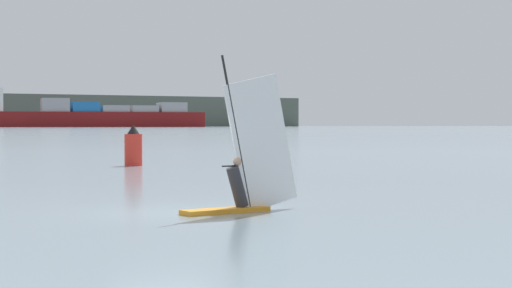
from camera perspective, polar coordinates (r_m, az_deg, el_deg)
The scene contains 4 objects.
ground_plane at distance 21.17m, azimuth -6.05°, elevation -4.65°, with size 4000.00×4000.00×0.00m, color gray.
windsurfer at distance 21.29m, azimuth -0.70°, elevation -1.77°, with size 3.41×0.96×3.98m.
cargo_ship at distance 671.07m, azimuth -11.61°, elevation 1.92°, with size 186.54×53.46×35.42m.
channel_buoy at distance 45.18m, azimuth -8.28°, elevation -0.22°, with size 0.94×0.94×2.19m.
Camera 1 is at (-6.69, -19.97, 2.21)m, focal length 59.22 mm.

